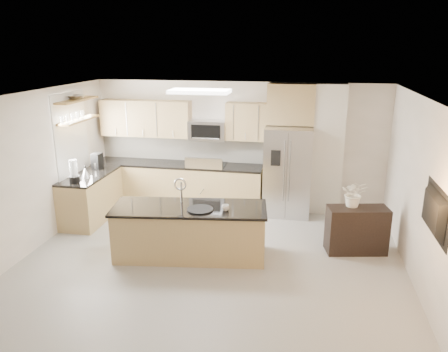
% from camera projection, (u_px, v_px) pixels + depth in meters
% --- Properties ---
extents(floor, '(6.50, 6.50, 0.00)m').
position_uv_depth(floor, '(203.00, 279.00, 6.42)').
color(floor, '#A3A19B').
rests_on(floor, ground).
extents(ceiling, '(6.00, 6.50, 0.02)m').
position_uv_depth(ceiling, '(200.00, 101.00, 5.67)').
color(ceiling, white).
rests_on(ceiling, wall_back).
extents(wall_back, '(6.00, 0.02, 2.60)m').
position_uv_depth(wall_back, '(238.00, 145.00, 9.10)').
color(wall_back, white).
rests_on(wall_back, floor).
extents(wall_front, '(6.00, 0.02, 2.60)m').
position_uv_depth(wall_front, '(91.00, 350.00, 2.99)').
color(wall_front, white).
rests_on(wall_front, floor).
extents(wall_left, '(0.02, 6.50, 2.60)m').
position_uv_depth(wall_left, '(8.00, 183.00, 6.58)').
color(wall_left, white).
rests_on(wall_left, floor).
extents(wall_right, '(0.02, 6.50, 2.60)m').
position_uv_depth(wall_right, '(433.00, 210.00, 5.51)').
color(wall_right, white).
rests_on(wall_right, floor).
extents(back_counter, '(3.55, 0.66, 1.44)m').
position_uv_depth(back_counter, '(178.00, 184.00, 9.26)').
color(back_counter, tan).
rests_on(back_counter, floor).
extents(left_counter, '(0.66, 1.50, 0.92)m').
position_uv_depth(left_counter, '(91.00, 197.00, 8.50)').
color(left_counter, tan).
rests_on(left_counter, floor).
extents(range, '(0.76, 0.64, 1.14)m').
position_uv_depth(range, '(207.00, 186.00, 9.14)').
color(range, black).
rests_on(range, floor).
extents(upper_cabinets, '(3.50, 0.33, 0.75)m').
position_uv_depth(upper_cabinets, '(175.00, 119.00, 9.03)').
color(upper_cabinets, tan).
rests_on(upper_cabinets, wall_back).
extents(microwave, '(0.76, 0.40, 0.40)m').
position_uv_depth(microwave, '(208.00, 130.00, 8.92)').
color(microwave, '#B5B5B8').
rests_on(microwave, upper_cabinets).
extents(refrigerator, '(0.92, 0.78, 1.78)m').
position_uv_depth(refrigerator, '(288.00, 171.00, 8.68)').
color(refrigerator, '#B5B5B8').
rests_on(refrigerator, floor).
extents(partition_column, '(0.60, 0.30, 2.60)m').
position_uv_depth(partition_column, '(328.00, 150.00, 8.64)').
color(partition_column, silver).
rests_on(partition_column, floor).
extents(window, '(0.04, 1.15, 1.65)m').
position_uv_depth(window, '(71.00, 136.00, 8.22)').
color(window, white).
rests_on(window, wall_left).
extents(shelf_lower, '(0.30, 1.20, 0.04)m').
position_uv_depth(shelf_lower, '(78.00, 120.00, 8.20)').
color(shelf_lower, olive).
rests_on(shelf_lower, wall_left).
extents(shelf_upper, '(0.30, 1.20, 0.04)m').
position_uv_depth(shelf_upper, '(76.00, 100.00, 8.09)').
color(shelf_upper, olive).
rests_on(shelf_upper, wall_left).
extents(ceiling_fixture, '(1.00, 0.50, 0.06)m').
position_uv_depth(ceiling_fixture, '(200.00, 91.00, 7.26)').
color(ceiling_fixture, white).
rests_on(ceiling_fixture, ceiling).
extents(island, '(2.53, 1.19, 1.27)m').
position_uv_depth(island, '(190.00, 231.00, 7.02)').
color(island, tan).
rests_on(island, floor).
extents(credenza, '(1.03, 0.59, 0.77)m').
position_uv_depth(credenza, '(357.00, 230.00, 7.17)').
color(credenza, black).
rests_on(credenza, floor).
extents(cup, '(0.13, 0.13, 0.09)m').
position_uv_depth(cup, '(226.00, 208.00, 6.74)').
color(cup, white).
rests_on(cup, island).
extents(platter, '(0.53, 0.53, 0.02)m').
position_uv_depth(platter, '(200.00, 209.00, 6.76)').
color(platter, black).
rests_on(platter, island).
extents(blender, '(0.18, 0.18, 0.43)m').
position_uv_depth(blender, '(74.00, 173.00, 7.81)').
color(blender, black).
rests_on(blender, left_counter).
extents(kettle, '(0.18, 0.18, 0.23)m').
position_uv_depth(kettle, '(85.00, 173.00, 8.12)').
color(kettle, '#B5B5B8').
rests_on(kettle, left_counter).
extents(coffee_maker, '(0.19, 0.22, 0.31)m').
position_uv_depth(coffee_maker, '(97.00, 161.00, 8.71)').
color(coffee_maker, black).
rests_on(coffee_maker, left_counter).
extents(bowl, '(0.49, 0.49, 0.10)m').
position_uv_depth(bowl, '(76.00, 96.00, 8.08)').
color(bowl, '#B5B5B8').
rests_on(bowl, shelf_upper).
extents(flower_vase, '(0.62, 0.54, 0.67)m').
position_uv_depth(flower_vase, '(355.00, 187.00, 7.02)').
color(flower_vase, white).
rests_on(flower_vase, credenza).
extents(television, '(0.14, 1.08, 0.62)m').
position_uv_depth(television, '(430.00, 212.00, 5.32)').
color(television, black).
rests_on(television, wall_right).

